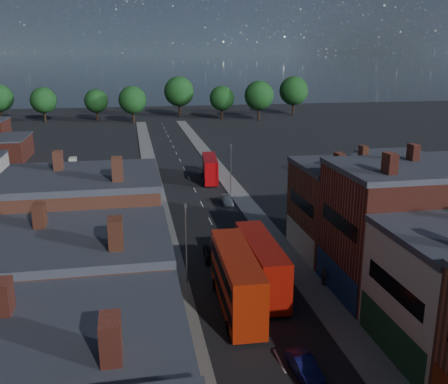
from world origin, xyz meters
name	(u,v)px	position (x,y,z in m)	size (l,w,h in m)	color
pavement_west	(161,219)	(-6.50, 50.00, 0.06)	(3.00, 200.00, 0.12)	gray
pavement_east	(254,214)	(6.50, 50.00, 0.06)	(3.00, 200.00, 0.12)	gray
lamp_post_2	(186,238)	(-5.20, 30.00, 4.70)	(0.25, 0.70, 8.12)	slate
lamp_post_3	(231,166)	(5.20, 60.00, 4.70)	(0.25, 0.70, 8.12)	slate
bus_0	(237,279)	(-1.50, 24.16, 2.86)	(3.39, 12.34, 5.30)	red
bus_1	(261,264)	(1.50, 27.27, 2.69)	(3.03, 11.58, 4.99)	#B9160A
bus_2	(210,168)	(3.42, 69.55, 2.32)	(3.24, 10.12, 4.29)	#B9080B
car_1	(304,367)	(1.20, 14.13, 0.66)	(1.40, 4.03, 1.33)	#12134F
car_2	(215,253)	(-1.54, 35.41, 0.68)	(2.25, 4.89, 1.36)	black
car_3	(227,200)	(3.80, 55.44, 0.55)	(1.53, 3.77, 1.09)	silver
ped_1	(169,331)	(-7.70, 19.99, 0.94)	(0.80, 0.44, 1.64)	#3B1E17
ped_3	(324,276)	(7.70, 26.96, 1.04)	(1.08, 0.49, 1.85)	#534E47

